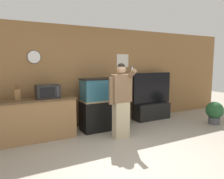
% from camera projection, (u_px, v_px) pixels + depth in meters
% --- Properties ---
extents(ground_plane, '(18.00, 18.00, 0.00)m').
position_uv_depth(ground_plane, '(150.00, 165.00, 3.62)').
color(ground_plane, gray).
extents(wall_back_paneled, '(10.00, 0.08, 2.60)m').
position_uv_depth(wall_back_paneled, '(87.00, 77.00, 5.75)').
color(wall_back_paneled, olive).
rests_on(wall_back_paneled, ground_plane).
extents(counter_island, '(1.72, 0.56, 0.91)m').
position_uv_depth(counter_island, '(35.00, 119.00, 4.72)').
color(counter_island, olive).
rests_on(counter_island, ground_plane).
extents(microwave, '(0.50, 0.36, 0.29)m').
position_uv_depth(microwave, '(48.00, 91.00, 4.78)').
color(microwave, black).
rests_on(microwave, counter_island).
extents(knife_block, '(0.12, 0.09, 0.33)m').
position_uv_depth(knife_block, '(17.00, 94.00, 4.54)').
color(knife_block, brown).
rests_on(knife_block, counter_island).
extents(aquarium_on_stand, '(1.19, 0.48, 1.30)m').
position_uv_depth(aquarium_on_stand, '(105.00, 104.00, 5.47)').
color(aquarium_on_stand, black).
rests_on(aquarium_on_stand, ground_plane).
extents(tv_on_stand, '(1.34, 0.40, 1.38)m').
position_uv_depth(tv_on_stand, '(152.00, 106.00, 6.46)').
color(tv_on_stand, black).
rests_on(tv_on_stand, ground_plane).
extents(person_standing, '(0.53, 0.40, 1.67)m').
position_uv_depth(person_standing, '(121.00, 99.00, 4.81)').
color(person_standing, '#BCAD89').
rests_on(person_standing, ground_plane).
extents(potted_plant, '(0.47, 0.47, 0.61)m').
position_uv_depth(potted_plant, '(215.00, 112.00, 5.97)').
color(potted_plant, '#4C4C51').
rests_on(potted_plant, ground_plane).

